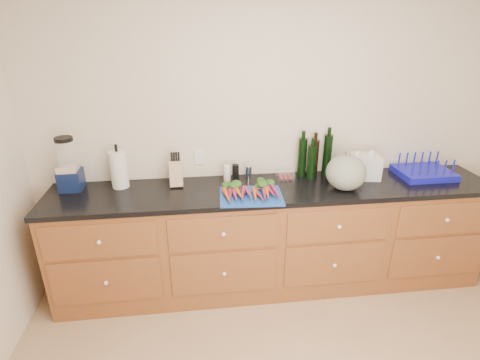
{
  "coord_description": "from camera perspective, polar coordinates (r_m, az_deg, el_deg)",
  "views": [
    {
      "loc": [
        -0.62,
        -1.43,
        2.19
      ],
      "look_at": [
        -0.3,
        1.2,
        1.06
      ],
      "focal_mm": 28.0,
      "sensor_mm": 36.0,
      "label": 1
    }
  ],
  "objects": [
    {
      "name": "wall_back",
      "position": [
        3.24,
        4.35,
        7.1
      ],
      "size": [
        4.1,
        0.05,
        2.6
      ],
      "primitive_type": "cube",
      "color": "beige",
      "rests_on": "ground"
    },
    {
      "name": "carrots",
      "position": [
        2.9,
        1.58,
        -1.59
      ],
      "size": [
        0.41,
        0.3,
        0.06
      ],
      "color": "#C34F17",
      "rests_on": "cutting_board"
    },
    {
      "name": "bottles",
      "position": [
        3.29,
        11.23,
        3.34
      ],
      "size": [
        0.3,
        0.15,
        0.36
      ],
      "color": "black",
      "rests_on": "countertop"
    },
    {
      "name": "grinder_salt",
      "position": [
        3.15,
        -1.99,
        1.04
      ],
      "size": [
        0.06,
        0.06,
        0.14
      ],
      "primitive_type": "cylinder",
      "color": "white",
      "rests_on": "countertop"
    },
    {
      "name": "paper_towel",
      "position": [
        3.15,
        -17.98,
        1.55
      ],
      "size": [
        0.14,
        0.14,
        0.3
      ],
      "primitive_type": "cylinder",
      "color": "silver",
      "rests_on": "countertop"
    },
    {
      "name": "squash",
      "position": [
        3.08,
        15.85,
        1.1
      ],
      "size": [
        0.31,
        0.31,
        0.28
      ],
      "primitive_type": "ellipsoid",
      "color": "slate",
      "rests_on": "countertop"
    },
    {
      "name": "blender_appliance",
      "position": [
        3.23,
        -24.66,
        1.78
      ],
      "size": [
        0.17,
        0.17,
        0.43
      ],
      "color": "#0D1940",
      "rests_on": "countertop"
    },
    {
      "name": "countertop",
      "position": [
        3.07,
        5.3,
        -1.41
      ],
      "size": [
        3.64,
        0.62,
        0.04
      ],
      "primitive_type": "cube",
      "color": "black",
      "rests_on": "cabinets"
    },
    {
      "name": "cutting_board",
      "position": [
        2.88,
        1.69,
        -2.47
      ],
      "size": [
        0.5,
        0.39,
        0.01
      ],
      "primitive_type": "cube",
      "rotation": [
        0.0,
        0.0,
        -0.07
      ],
      "color": "#1544A0",
      "rests_on": "countertop"
    },
    {
      "name": "grinder_pepper",
      "position": [
        3.15,
        -0.68,
        1.16
      ],
      "size": [
        0.06,
        0.06,
        0.14
      ],
      "primitive_type": "cylinder",
      "color": "black",
      "rests_on": "countertop"
    },
    {
      "name": "grocery_bag",
      "position": [
        3.38,
        18.22,
        2.01
      ],
      "size": [
        0.3,
        0.26,
        0.2
      ],
      "primitive_type": null,
      "rotation": [
        0.0,
        0.0,
        -0.17
      ],
      "color": "white",
      "rests_on": "countertop"
    },
    {
      "name": "canister_chrome",
      "position": [
        3.17,
        1.31,
        1.1
      ],
      "size": [
        0.05,
        0.05,
        0.12
      ],
      "primitive_type": "cylinder",
      "color": "silver",
      "rests_on": "countertop"
    },
    {
      "name": "cabinets",
      "position": [
        3.29,
        5.01,
        -8.9
      ],
      "size": [
        3.6,
        0.64,
        0.9
      ],
      "color": "brown",
      "rests_on": "ground"
    },
    {
      "name": "dish_rack",
      "position": [
        3.63,
        26.22,
        1.22
      ],
      "size": [
        0.45,
        0.36,
        0.18
      ],
      "color": "#1415B2",
      "rests_on": "countertop"
    },
    {
      "name": "tomato_box",
      "position": [
        3.23,
        6.91,
        0.8
      ],
      "size": [
        0.14,
        0.11,
        0.07
      ],
      "primitive_type": "cube",
      "color": "white",
      "rests_on": "countertop"
    },
    {
      "name": "knife_block",
      "position": [
        3.09,
        -9.7,
        1.01
      ],
      "size": [
        0.1,
        0.1,
        0.21
      ],
      "primitive_type": "cube",
      "color": "tan",
      "rests_on": "countertop"
    }
  ]
}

